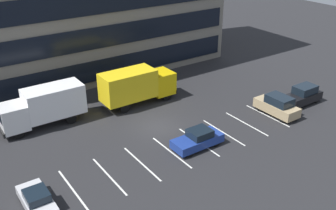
% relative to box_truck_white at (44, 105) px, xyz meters
% --- Properties ---
extents(ground_plane, '(120.00, 120.00, 0.00)m').
position_rel_box_truck_white_xyz_m(ground_plane, '(8.11, -6.18, -1.97)').
color(ground_plane, '#262628').
extents(lot_markings, '(19.74, 5.40, 0.01)m').
position_rel_box_truck_white_xyz_m(lot_markings, '(8.11, -10.24, -1.97)').
color(lot_markings, silver).
rests_on(lot_markings, ground_plane).
extents(box_truck_white, '(7.56, 2.50, 3.50)m').
position_rel_box_truck_white_xyz_m(box_truck_white, '(0.00, 0.00, 0.00)').
color(box_truck_white, white).
rests_on(box_truck_white, ground_plane).
extents(box_truck_yellow_all, '(7.83, 2.59, 3.63)m').
position_rel_box_truck_white_xyz_m(box_truck_yellow_all, '(9.14, -0.84, 0.07)').
color(box_truck_yellow_all, yellow).
rests_on(box_truck_yellow_all, ground_plane).
extents(sedan_silver, '(1.64, 3.92, 1.40)m').
position_rel_box_truck_white_xyz_m(sedan_silver, '(-4.27, -10.75, -1.31)').
color(sedan_silver, silver).
rests_on(sedan_silver, ground_plane).
extents(sedan_navy, '(4.33, 1.81, 1.55)m').
position_rel_box_truck_white_xyz_m(sedan_navy, '(8.97, -10.80, -1.24)').
color(sedan_navy, navy).
rests_on(sedan_navy, ground_plane).
extents(suv_black, '(4.17, 1.77, 1.89)m').
position_rel_box_truck_white_xyz_m(suv_black, '(22.91, -10.37, -1.06)').
color(suv_black, black).
rests_on(suv_black, ground_plane).
extents(suv_tan, '(1.84, 4.34, 1.96)m').
position_rel_box_truck_white_xyz_m(suv_tan, '(18.84, -10.54, -1.02)').
color(suv_tan, tan).
rests_on(suv_tan, ground_plane).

